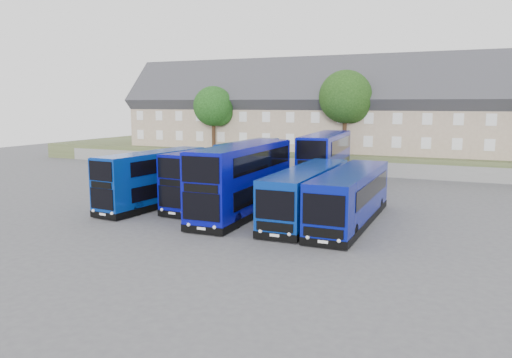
{
  "coord_description": "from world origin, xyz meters",
  "views": [
    {
      "loc": [
        15.0,
        -28.53,
        7.63
      ],
      "look_at": [
        0.78,
        4.03,
        2.2
      ],
      "focal_mm": 35.0,
      "sensor_mm": 36.0,
      "label": 1
    }
  ],
  "objects_px": {
    "dd_front_mid": "(214,178)",
    "dd_front_left": "(153,180)",
    "tree_west": "(215,108)",
    "tree_mid": "(347,99)",
    "coach_east_a": "(307,194)"
  },
  "relations": [
    {
      "from": "dd_front_left",
      "to": "coach_east_a",
      "type": "bearing_deg",
      "value": 9.45
    },
    {
      "from": "dd_front_mid",
      "to": "dd_front_left",
      "type": "bearing_deg",
      "value": -144.77
    },
    {
      "from": "dd_front_left",
      "to": "tree_west",
      "type": "height_order",
      "value": "tree_west"
    },
    {
      "from": "dd_front_mid",
      "to": "tree_west",
      "type": "relative_size",
      "value": 1.41
    },
    {
      "from": "dd_front_mid",
      "to": "tree_mid",
      "type": "height_order",
      "value": "tree_mid"
    },
    {
      "from": "dd_front_mid",
      "to": "tree_west",
      "type": "distance_m",
      "value": 24.32
    },
    {
      "from": "dd_front_left",
      "to": "coach_east_a",
      "type": "xyz_separation_m",
      "value": [
        11.66,
        0.72,
        -0.33
      ]
    },
    {
      "from": "dd_front_left",
      "to": "tree_west",
      "type": "bearing_deg",
      "value": 113.38
    },
    {
      "from": "tree_mid",
      "to": "tree_west",
      "type": "bearing_deg",
      "value": -178.21
    },
    {
      "from": "tree_west",
      "to": "tree_mid",
      "type": "bearing_deg",
      "value": 1.79
    },
    {
      "from": "dd_front_left",
      "to": "tree_west",
      "type": "xyz_separation_m",
      "value": [
        -7.33,
        23.32,
        5.07
      ]
    },
    {
      "from": "coach_east_a",
      "to": "tree_mid",
      "type": "relative_size",
      "value": 1.35
    },
    {
      "from": "tree_west",
      "to": "coach_east_a",
      "type": "bearing_deg",
      "value": -49.96
    },
    {
      "from": "coach_east_a",
      "to": "tree_mid",
      "type": "xyz_separation_m",
      "value": [
        -2.99,
        23.11,
        6.41
      ]
    },
    {
      "from": "dd_front_mid",
      "to": "coach_east_a",
      "type": "distance_m",
      "value": 7.97
    }
  ]
}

